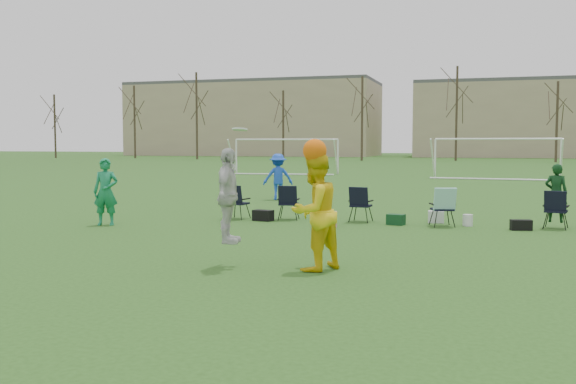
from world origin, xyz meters
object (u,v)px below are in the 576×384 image
(goal_mid, at_px, (496,147))
(center_contest, at_px, (289,205))
(fielder_green_near, at_px, (106,192))
(goal_left, at_px, (286,146))
(fielder_blue, at_px, (278,177))

(goal_mid, bearing_deg, center_contest, -93.14)
(fielder_green_near, height_order, goal_left, goal_left)
(fielder_green_near, relative_size, center_contest, 0.73)
(fielder_blue, distance_m, center_contest, 13.53)
(goal_left, bearing_deg, center_contest, -77.75)
(goal_left, relative_size, goal_mid, 1.00)
(center_contest, relative_size, goal_left, 0.33)
(fielder_blue, relative_size, goal_mid, 0.24)
(fielder_green_near, distance_m, goal_left, 28.75)
(fielder_green_near, bearing_deg, goal_mid, 53.03)
(center_contest, bearing_deg, goal_left, 107.25)
(fielder_green_near, distance_m, goal_mid, 28.37)
(fielder_green_near, height_order, fielder_blue, fielder_green_near)
(fielder_green_near, distance_m, center_contest, 7.60)
(fielder_blue, xyz_separation_m, goal_mid, (8.18, 17.89, 1.05))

